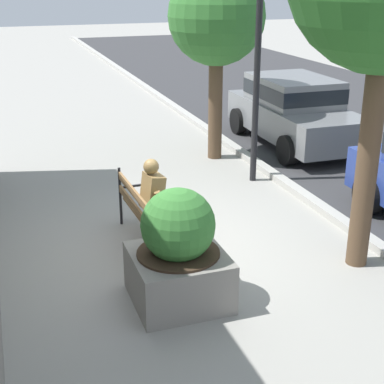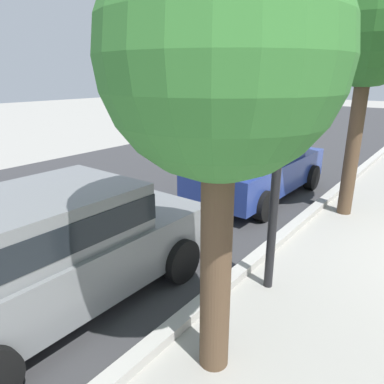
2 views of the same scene
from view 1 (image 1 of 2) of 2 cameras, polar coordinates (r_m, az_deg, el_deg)
ground_plane at (r=8.34m, az=-2.49°, el=-5.81°), size 80.00×80.00×0.00m
curb_stone at (r=9.47m, az=14.57°, el=-2.70°), size 60.00×0.20×0.12m
park_bench at (r=8.28m, az=-4.63°, el=-1.92°), size 1.82×0.59×0.95m
bronze_statue_seated at (r=8.17m, az=-2.99°, el=-1.26°), size 0.61×0.82×1.37m
concrete_planter at (r=6.83m, az=-1.39°, el=-6.13°), size 1.11×1.11×1.46m
street_tree_near_bench at (r=11.96m, az=2.49°, el=17.01°), size 1.98×1.98×3.96m
parked_car_grey at (r=13.51m, az=10.21°, el=8.21°), size 4.13×1.97×1.56m
lamp_post at (r=10.57m, az=6.65°, el=14.32°), size 0.32×0.32×3.90m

